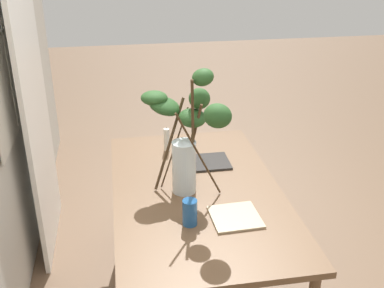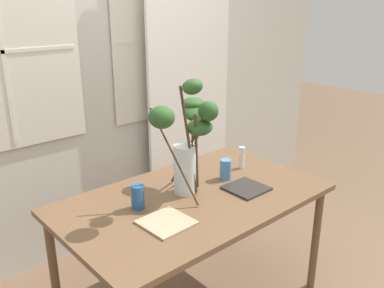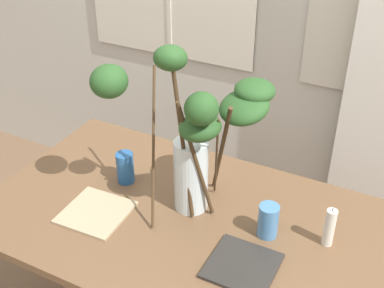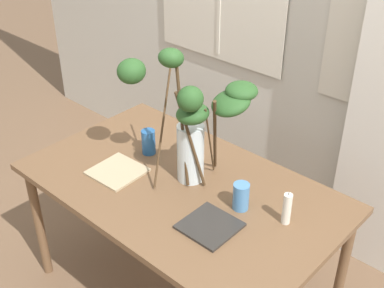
% 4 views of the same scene
% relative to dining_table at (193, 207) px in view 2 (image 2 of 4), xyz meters
% --- Properties ---
extents(back_wall_with_windows, '(5.15, 0.14, 2.92)m').
position_rel_dining_table_xyz_m(back_wall_with_windows, '(-0.00, 1.10, 0.76)').
color(back_wall_with_windows, beige).
rests_on(back_wall_with_windows, ground).
extents(curtain_sheer_side, '(0.85, 0.03, 2.32)m').
position_rel_dining_table_xyz_m(curtain_sheer_side, '(0.80, 0.94, 0.46)').
color(curtain_sheer_side, white).
rests_on(curtain_sheer_side, ground).
extents(dining_table, '(1.55, 0.93, 0.77)m').
position_rel_dining_table_xyz_m(dining_table, '(0.00, 0.00, 0.00)').
color(dining_table, brown).
rests_on(dining_table, ground).
extents(vase_with_branches, '(0.63, 0.45, 0.71)m').
position_rel_dining_table_xyz_m(vase_with_branches, '(0.03, 0.06, 0.42)').
color(vase_with_branches, silver).
rests_on(vase_with_branches, dining_table).
extents(drinking_glass_blue_left, '(0.07, 0.07, 0.14)m').
position_rel_dining_table_xyz_m(drinking_glass_blue_left, '(-0.32, 0.09, 0.14)').
color(drinking_glass_blue_left, '#235693').
rests_on(drinking_glass_blue_left, dining_table).
extents(drinking_glass_blue_right, '(0.08, 0.08, 0.13)m').
position_rel_dining_table_xyz_m(drinking_glass_blue_right, '(0.32, 0.05, 0.13)').
color(drinking_glass_blue_right, '#4C84BC').
rests_on(drinking_glass_blue_right, dining_table).
extents(plate_square_left, '(0.25, 0.25, 0.01)m').
position_rel_dining_table_xyz_m(plate_square_left, '(-0.31, -0.14, 0.08)').
color(plate_square_left, tan).
rests_on(plate_square_left, dining_table).
extents(plate_square_right, '(0.23, 0.23, 0.01)m').
position_rel_dining_table_xyz_m(plate_square_right, '(0.31, -0.14, 0.08)').
color(plate_square_right, '#2D2B28').
rests_on(plate_square_right, dining_table).
extents(pillar_candle, '(0.04, 0.04, 0.16)m').
position_rel_dining_table_xyz_m(pillar_candle, '(0.53, 0.11, 0.15)').
color(pillar_candle, silver).
rests_on(pillar_candle, dining_table).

